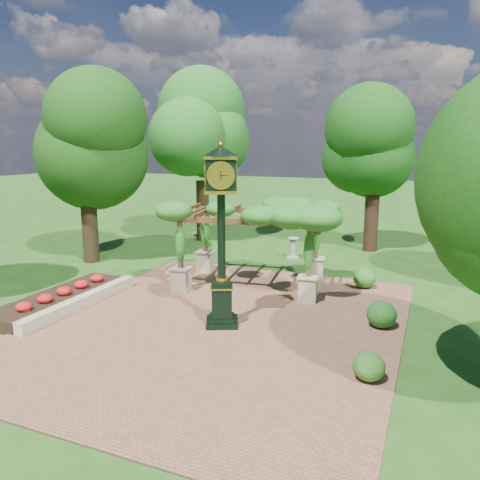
% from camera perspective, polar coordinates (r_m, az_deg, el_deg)
% --- Properties ---
extents(ground, '(120.00, 120.00, 0.00)m').
position_cam_1_polar(ground, '(12.95, -4.37, -11.67)').
color(ground, '#1E4714').
rests_on(ground, ground).
extents(brick_plaza, '(10.00, 12.00, 0.04)m').
position_cam_1_polar(brick_plaza, '(13.77, -2.45, -10.10)').
color(brick_plaza, brown).
rests_on(brick_plaza, ground).
extents(border_wall, '(0.35, 5.00, 0.40)m').
position_cam_1_polar(border_wall, '(15.75, -18.73, -7.20)').
color(border_wall, '#C6B793').
rests_on(border_wall, ground).
extents(flower_bed, '(1.50, 5.00, 0.36)m').
position_cam_1_polar(flower_bed, '(16.34, -21.11, -6.76)').
color(flower_bed, red).
rests_on(flower_bed, ground).
extents(pedestal_clock, '(1.34, 1.34, 5.14)m').
position_cam_1_polar(pedestal_clock, '(12.82, -2.30, 2.44)').
color(pedestal_clock, black).
rests_on(pedestal_clock, brick_plaza).
extents(pergola, '(5.55, 3.92, 3.24)m').
position_cam_1_polar(pergola, '(16.73, 1.40, 3.19)').
color(pergola, tan).
rests_on(pergola, brick_plaza).
extents(sundial, '(0.64, 0.64, 0.96)m').
position_cam_1_polar(sundial, '(21.38, 6.46, -1.13)').
color(sundial, gray).
rests_on(sundial, ground).
extents(shrub_front, '(0.83, 0.83, 0.64)m').
position_cam_1_polar(shrub_front, '(10.92, 15.43, -14.65)').
color(shrub_front, '#2B5F1B').
rests_on(shrub_front, brick_plaza).
extents(shrub_mid, '(0.88, 0.88, 0.75)m').
position_cam_1_polar(shrub_mid, '(13.88, 16.87, -8.67)').
color(shrub_mid, '#1B5317').
rests_on(shrub_mid, brick_plaza).
extents(shrub_back, '(0.81, 0.81, 0.71)m').
position_cam_1_polar(shrub_back, '(17.39, 14.93, -4.52)').
color(shrub_back, '#24631C').
rests_on(shrub_back, brick_plaza).
extents(tree_west_near, '(4.49, 4.49, 8.32)m').
position_cam_1_polar(tree_west_near, '(21.18, -18.54, 12.67)').
color(tree_west_near, '#302313').
rests_on(tree_west_near, ground).
extents(tree_west_far, '(4.36, 4.36, 8.27)m').
position_cam_1_polar(tree_west_far, '(25.00, -4.72, 12.88)').
color(tree_west_far, black).
rests_on(tree_west_far, ground).
extents(tree_north, '(4.23, 4.23, 7.62)m').
position_cam_1_polar(tree_north, '(23.19, 16.22, 11.45)').
color(tree_north, '#301D13').
rests_on(tree_north, ground).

